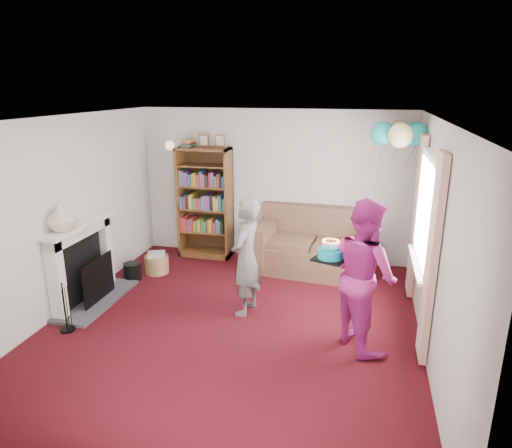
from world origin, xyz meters
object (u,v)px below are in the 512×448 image
(sofa, at_px, (315,248))
(birthday_cake, at_px, (330,254))
(bookcase, at_px, (206,203))
(person_striped, at_px, (246,257))
(person_magenta, at_px, (364,275))

(sofa, height_order, birthday_cake, birthday_cake)
(bookcase, distance_m, person_striped, 2.27)
(bookcase, height_order, person_magenta, bookcase)
(bookcase, xyz_separation_m, birthday_cake, (2.30, -2.37, 0.16))
(birthday_cake, bearing_deg, sofa, 100.17)
(person_magenta, bearing_deg, person_striped, 39.97)
(bookcase, bearing_deg, sofa, -6.73)
(bookcase, distance_m, sofa, 2.01)
(sofa, xyz_separation_m, person_magenta, (0.76, -2.12, 0.49))
(sofa, relative_size, person_magenta, 1.08)
(sofa, height_order, person_magenta, person_magenta)
(person_striped, distance_m, person_magenta, 1.53)
(person_magenta, relative_size, birthday_cake, 5.13)
(person_striped, height_order, person_magenta, person_magenta)
(sofa, relative_size, birthday_cake, 5.55)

